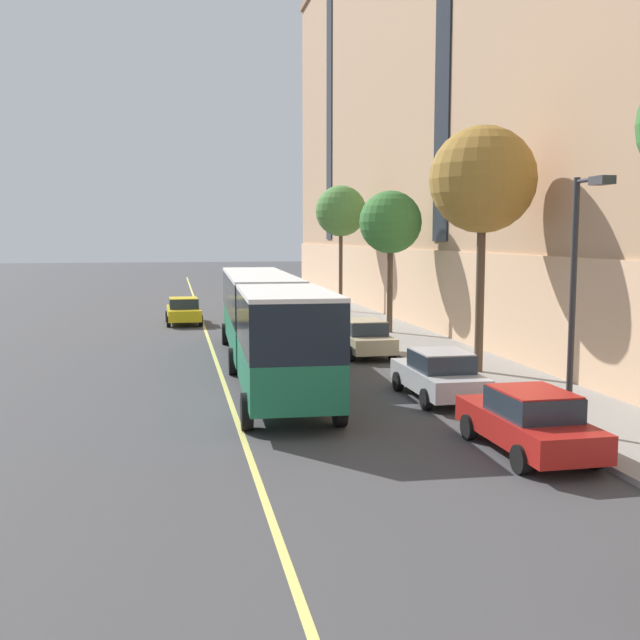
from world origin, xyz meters
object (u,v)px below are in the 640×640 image
(parked_car_red_0, at_px, (308,307))
(fire_hydrant, at_px, (342,315))
(taxi_cab, at_px, (184,311))
(street_tree_mid_block, at_px, (483,181))
(parked_car_silver_1, at_px, (439,375))
(parked_car_green_6, at_px, (286,296))
(parked_car_darkgray_3, at_px, (325,318))
(city_bus, at_px, (266,318))
(parked_car_red_7, at_px, (529,421))
(parked_car_champagne_5, at_px, (363,337))
(street_tree_far_uptown, at_px, (390,223))
(street_lamp, at_px, (579,277))
(street_tree_far_downtown, at_px, (341,211))

(parked_car_red_0, distance_m, fire_hydrant, 3.07)
(taxi_cab, relative_size, street_tree_mid_block, 0.51)
(parked_car_silver_1, bearing_deg, parked_car_green_6, 90.06)
(fire_hydrant, bearing_deg, parked_car_darkgray_3, -114.94)
(city_bus, bearing_deg, parked_car_red_7, -67.91)
(parked_car_red_7, bearing_deg, city_bus, 112.09)
(parked_car_red_0, bearing_deg, parked_car_red_7, -90.06)
(parked_car_champagne_5, distance_m, street_tree_mid_block, 8.81)
(parked_car_red_0, height_order, parked_car_green_6, same)
(city_bus, height_order, parked_car_champagne_5, city_bus)
(city_bus, xyz_separation_m, parked_car_red_0, (4.80, 17.70, -1.29))
(parked_car_silver_1, bearing_deg, parked_car_red_0, 89.95)
(parked_car_red_0, bearing_deg, parked_car_darkgray_3, -92.24)
(taxi_cab, distance_m, street_tree_far_uptown, 13.57)
(street_tree_far_uptown, bearing_deg, parked_car_darkgray_3, 151.33)
(city_bus, xyz_separation_m, parked_car_red_7, (4.77, -11.75, -1.30))
(parked_car_champagne_5, xyz_separation_m, street_tree_mid_block, (3.01, -5.37, 6.31))
(parked_car_red_7, bearing_deg, parked_car_silver_1, 89.89)
(parked_car_red_0, relative_size, parked_car_champagne_5, 1.00)
(street_tree_far_uptown, height_order, street_lamp, street_tree_far_uptown)
(parked_car_silver_1, bearing_deg, street_tree_mid_block, 51.44)
(taxi_cab, xyz_separation_m, street_tree_far_uptown, (10.43, -7.09, 5.01))
(parked_car_red_0, xyz_separation_m, street_tree_far_uptown, (2.82, -8.21, 5.01))
(parked_car_red_7, xyz_separation_m, fire_hydrant, (1.59, 26.82, -0.29))
(street_tree_mid_block, distance_m, street_tree_far_downtown, 23.17)
(parked_car_red_0, xyz_separation_m, taxi_cab, (-7.61, -1.12, -0.00))
(city_bus, bearing_deg, parked_car_darkgray_3, 67.86)
(parked_car_darkgray_3, distance_m, parked_car_champagne_5, 7.89)
(taxi_cab, distance_m, fire_hydrant, 9.30)
(parked_car_green_6, distance_m, taxi_cab, 12.41)
(street_tree_far_downtown, bearing_deg, street_tree_mid_block, -90.00)
(parked_car_red_0, height_order, street_tree_far_downtown, street_tree_far_downtown)
(parked_car_green_6, bearing_deg, parked_car_silver_1, -89.94)
(parked_car_red_0, bearing_deg, parked_car_silver_1, -90.05)
(street_tree_far_uptown, bearing_deg, street_tree_mid_block, -90.00)
(parked_car_champagne_5, xyz_separation_m, street_tree_far_downtown, (3.01, 17.80, 5.97))
(parked_car_red_7, relative_size, street_tree_far_downtown, 0.55)
(parked_car_silver_1, height_order, parked_car_red_7, same)
(parked_car_silver_1, distance_m, fire_hydrant, 20.79)
(parked_car_silver_1, distance_m, parked_car_darkgray_3, 16.82)
(parked_car_green_6, height_order, taxi_cab, same)
(parked_car_red_0, bearing_deg, parked_car_champagne_5, -90.76)
(street_tree_far_downtown, xyz_separation_m, street_lamp, (-1.15, -31.88, -2.64))
(street_tree_far_uptown, bearing_deg, fire_hydrant, 102.65)
(parked_car_darkgray_3, relative_size, parked_car_green_6, 0.90)
(street_tree_mid_block, distance_m, street_lamp, 9.28)
(parked_car_silver_1, distance_m, parked_car_green_6, 32.07)
(parked_car_red_0, xyz_separation_m, street_tree_mid_block, (2.82, -19.79, 6.31))
(parked_car_red_0, distance_m, parked_car_green_6, 8.72)
(parked_car_silver_1, height_order, street_tree_far_downtown, street_tree_far_downtown)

